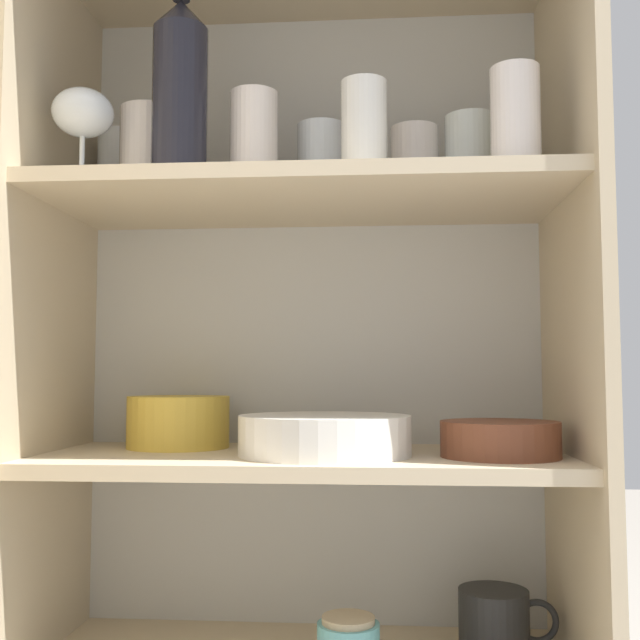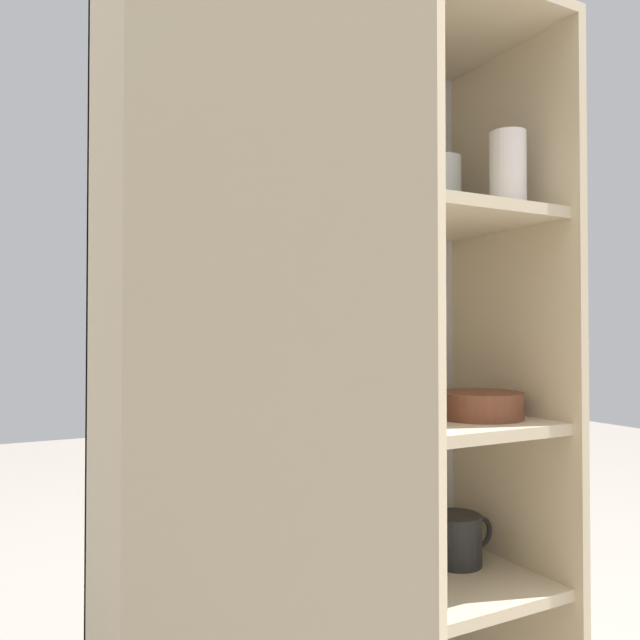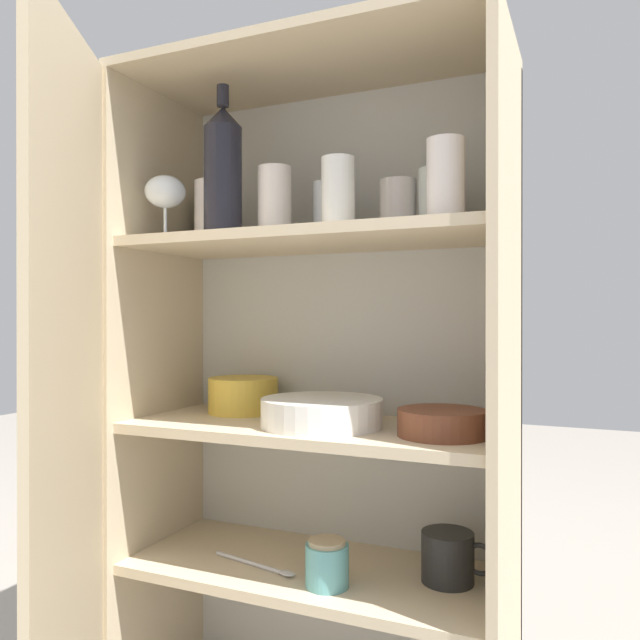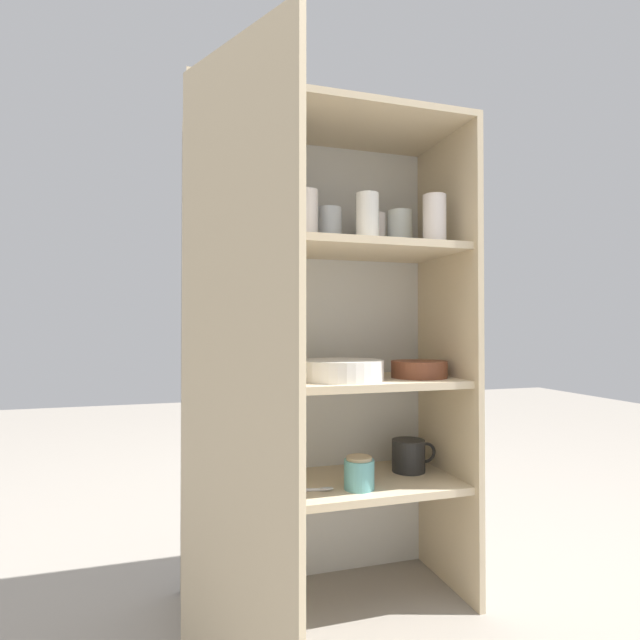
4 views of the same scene
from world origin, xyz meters
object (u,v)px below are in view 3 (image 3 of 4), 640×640
(coffee_mug_primary, at_px, (449,557))
(plate_stack_white, at_px, (322,412))
(storage_jar, at_px, (327,564))
(mixing_bowl_large, at_px, (243,394))
(serving_bowl_small, at_px, (442,421))
(wine_bottle, at_px, (223,170))

(coffee_mug_primary, bearing_deg, plate_stack_white, -167.07)
(storage_jar, bearing_deg, plate_stack_white, 122.04)
(mixing_bowl_large, distance_m, serving_bowl_small, 0.47)
(serving_bowl_small, height_order, storage_jar, serving_bowl_small)
(plate_stack_white, bearing_deg, wine_bottle, -168.47)
(plate_stack_white, xyz_separation_m, serving_bowl_small, (0.23, -0.01, -0.00))
(mixing_bowl_large, height_order, serving_bowl_small, mixing_bowl_large)
(storage_jar, bearing_deg, coffee_mug_primary, 28.19)
(plate_stack_white, relative_size, storage_jar, 2.78)
(wine_bottle, relative_size, coffee_mug_primary, 2.18)
(wine_bottle, bearing_deg, serving_bowl_small, 4.39)
(mixing_bowl_large, relative_size, coffee_mug_primary, 1.11)
(serving_bowl_small, bearing_deg, plate_stack_white, 178.26)
(plate_stack_white, distance_m, storage_jar, 0.27)
(plate_stack_white, relative_size, mixing_bowl_large, 1.54)
(wine_bottle, distance_m, coffee_mug_primary, 0.85)
(wine_bottle, relative_size, serving_bowl_small, 1.90)
(serving_bowl_small, distance_m, storage_jar, 0.33)
(mixing_bowl_large, relative_size, serving_bowl_small, 0.97)
(mixing_bowl_large, bearing_deg, coffee_mug_primary, -4.68)
(serving_bowl_small, relative_size, storage_jar, 1.86)
(wine_bottle, height_order, serving_bowl_small, wine_bottle)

